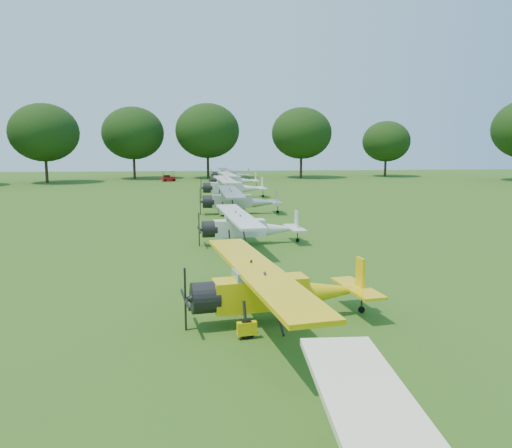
{
  "coord_description": "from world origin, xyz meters",
  "views": [
    {
      "loc": [
        -2.26,
        -31.25,
        6.03
      ],
      "look_at": [
        0.51,
        -2.82,
        1.4
      ],
      "focal_mm": 35.0,
      "sensor_mm": 36.0,
      "label": 1
    }
  ],
  "objects_px": {
    "aircraft_4": "(238,199)",
    "aircraft_7": "(230,174)",
    "aircraft_3": "(247,225)",
    "aircraft_5": "(231,186)",
    "golf_cart": "(168,178)",
    "aircraft_6": "(232,179)",
    "aircraft_2": "(275,287)"
  },
  "relations": [
    {
      "from": "aircraft_4",
      "to": "aircraft_7",
      "type": "distance_m",
      "value": 38.32
    },
    {
      "from": "aircraft_3",
      "to": "aircraft_4",
      "type": "height_order",
      "value": "aircraft_4"
    },
    {
      "from": "aircraft_3",
      "to": "aircraft_4",
      "type": "xyz_separation_m",
      "value": [
        0.23,
        13.08,
        0.13
      ]
    },
    {
      "from": "aircraft_5",
      "to": "golf_cart",
      "type": "height_order",
      "value": "aircraft_5"
    },
    {
      "from": "aircraft_7",
      "to": "aircraft_5",
      "type": "bearing_deg",
      "value": -98.27
    },
    {
      "from": "aircraft_3",
      "to": "aircraft_5",
      "type": "height_order",
      "value": "aircraft_5"
    },
    {
      "from": "aircraft_6",
      "to": "aircraft_7",
      "type": "xyz_separation_m",
      "value": [
        0.22,
        12.83,
        -0.05
      ]
    },
    {
      "from": "aircraft_3",
      "to": "aircraft_6",
      "type": "xyz_separation_m",
      "value": [
        1.02,
        38.57,
        0.08
      ]
    },
    {
      "from": "aircraft_4",
      "to": "golf_cart",
      "type": "height_order",
      "value": "aircraft_4"
    },
    {
      "from": "aircraft_4",
      "to": "golf_cart",
      "type": "bearing_deg",
      "value": 101.0
    },
    {
      "from": "golf_cart",
      "to": "aircraft_4",
      "type": "bearing_deg",
      "value": -98.32
    },
    {
      "from": "aircraft_6",
      "to": "aircraft_7",
      "type": "relative_size",
      "value": 1.04
    },
    {
      "from": "golf_cart",
      "to": "aircraft_7",
      "type": "bearing_deg",
      "value": -22.23
    },
    {
      "from": "aircraft_2",
      "to": "aircraft_4",
      "type": "bearing_deg",
      "value": 79.45
    },
    {
      "from": "aircraft_4",
      "to": "aircraft_7",
      "type": "height_order",
      "value": "aircraft_4"
    },
    {
      "from": "aircraft_2",
      "to": "aircraft_7",
      "type": "xyz_separation_m",
      "value": [
        1.37,
        64.69,
        -0.02
      ]
    },
    {
      "from": "aircraft_3",
      "to": "aircraft_2",
      "type": "bearing_deg",
      "value": -96.48
    },
    {
      "from": "aircraft_3",
      "to": "golf_cart",
      "type": "xyz_separation_m",
      "value": [
        -8.63,
        51.56,
        -0.59
      ]
    },
    {
      "from": "aircraft_3",
      "to": "aircraft_6",
      "type": "distance_m",
      "value": 38.58
    },
    {
      "from": "aircraft_3",
      "to": "aircraft_7",
      "type": "bearing_deg",
      "value": 82.75
    },
    {
      "from": "aircraft_2",
      "to": "aircraft_6",
      "type": "bearing_deg",
      "value": 78.98
    },
    {
      "from": "aircraft_2",
      "to": "golf_cart",
      "type": "xyz_separation_m",
      "value": [
        -8.49,
        64.86,
        -0.64
      ]
    },
    {
      "from": "aircraft_5",
      "to": "aircraft_7",
      "type": "bearing_deg",
      "value": 83.24
    },
    {
      "from": "aircraft_4",
      "to": "golf_cart",
      "type": "xyz_separation_m",
      "value": [
        -8.86,
        38.47,
        -0.72
      ]
    },
    {
      "from": "aircraft_3",
      "to": "aircraft_7",
      "type": "distance_m",
      "value": 51.41
    },
    {
      "from": "aircraft_7",
      "to": "golf_cart",
      "type": "height_order",
      "value": "aircraft_7"
    },
    {
      "from": "aircraft_4",
      "to": "aircraft_5",
      "type": "xyz_separation_m",
      "value": [
        0.06,
        13.15,
        0.06
      ]
    },
    {
      "from": "aircraft_2",
      "to": "aircraft_6",
      "type": "relative_size",
      "value": 0.98
    },
    {
      "from": "aircraft_4",
      "to": "aircraft_6",
      "type": "bearing_deg",
      "value": 86.26
    },
    {
      "from": "aircraft_2",
      "to": "aircraft_4",
      "type": "height_order",
      "value": "aircraft_4"
    },
    {
      "from": "aircraft_5",
      "to": "golf_cart",
      "type": "bearing_deg",
      "value": 104.79
    },
    {
      "from": "aircraft_2",
      "to": "aircraft_3",
      "type": "relative_size",
      "value": 1.04
    }
  ]
}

